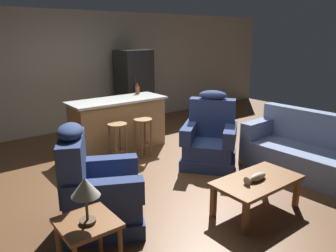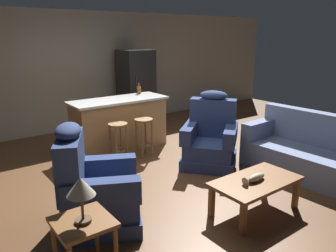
% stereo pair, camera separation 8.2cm
% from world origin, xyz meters
% --- Properties ---
extents(ground_plane, '(12.00, 12.00, 0.00)m').
position_xyz_m(ground_plane, '(0.00, 0.00, 0.00)').
color(ground_plane, brown).
extents(back_wall, '(12.00, 0.05, 2.60)m').
position_xyz_m(back_wall, '(0.00, 3.12, 1.30)').
color(back_wall, '#A89E89').
rests_on(back_wall, ground_plane).
extents(coffee_table, '(1.10, 0.60, 0.42)m').
position_xyz_m(coffee_table, '(0.18, -1.69, 0.36)').
color(coffee_table, brown).
rests_on(coffee_table, ground_plane).
extents(fish_figurine, '(0.34, 0.10, 0.10)m').
position_xyz_m(fish_figurine, '(0.12, -1.71, 0.46)').
color(fish_figurine, '#4C3823').
rests_on(fish_figurine, coffee_table).
extents(couch, '(0.93, 1.94, 0.94)m').
position_xyz_m(couch, '(1.73, -1.47, 0.34)').
color(couch, '#707FA3').
rests_on(couch, ground_plane).
extents(recliner_near_lamp, '(1.13, 1.13, 1.20)m').
position_xyz_m(recliner_near_lamp, '(-1.49, -0.79, 0.42)').
color(recliner_near_lamp, navy).
rests_on(recliner_near_lamp, ground_plane).
extents(recliner_near_island, '(1.18, 1.18, 1.20)m').
position_xyz_m(recliner_near_island, '(0.83, -0.23, 0.42)').
color(recliner_near_island, navy).
rests_on(recliner_near_island, ground_plane).
extents(end_table, '(0.48, 0.48, 0.56)m').
position_xyz_m(end_table, '(-1.92, -1.52, 0.46)').
color(end_table, brown).
rests_on(end_table, ground_plane).
extents(table_lamp, '(0.24, 0.24, 0.41)m').
position_xyz_m(table_lamp, '(-1.92, -1.54, 0.87)').
color(table_lamp, '#4C3823').
rests_on(table_lamp, end_table).
extents(kitchen_island, '(1.80, 0.70, 0.95)m').
position_xyz_m(kitchen_island, '(0.00, 1.35, 0.48)').
color(kitchen_island, '#AD7F4C').
rests_on(kitchen_island, ground_plane).
extents(bar_stool_left, '(0.32, 0.32, 0.68)m').
position_xyz_m(bar_stool_left, '(-0.37, 0.72, 0.47)').
color(bar_stool_left, olive).
rests_on(bar_stool_left, ground_plane).
extents(bar_stool_right, '(0.32, 0.32, 0.68)m').
position_xyz_m(bar_stool_right, '(0.14, 0.72, 0.47)').
color(bar_stool_right, olive).
rests_on(bar_stool_right, ground_plane).
extents(refrigerator, '(0.70, 0.69, 1.76)m').
position_xyz_m(refrigerator, '(1.11, 2.55, 0.88)').
color(refrigerator, black).
rests_on(refrigerator, ground_plane).
extents(bottle_tall_green, '(0.09, 0.09, 0.21)m').
position_xyz_m(bottle_tall_green, '(0.60, 1.60, 1.03)').
color(bottle_tall_green, brown).
rests_on(bottle_tall_green, kitchen_island).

